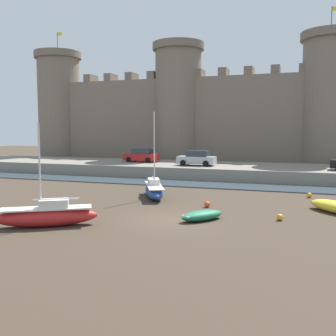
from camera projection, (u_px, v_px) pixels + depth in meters
ground_plane at (172, 220)px, 22.71m from camera, size 160.00×160.00×0.00m
water_channel at (222, 185)px, 36.45m from camera, size 80.00×4.50×0.10m
quay_road at (235, 171)px, 43.21m from camera, size 70.65×10.00×1.28m
castle at (248, 111)px, 51.97m from camera, size 65.79×7.14×20.06m
sailboat_midflat_right at (154, 190)px, 30.13m from camera, size 3.57×5.47×6.54m
rowboat_near_channel_left at (335, 207)px, 24.67m from camera, size 3.59×3.73×0.75m
rowboat_foreground_left at (202, 215)px, 22.60m from camera, size 2.58×2.91×0.58m
sailboat_near_channel_right at (47, 215)px, 21.19m from camera, size 5.33×3.96×5.53m
mooring_buoy_near_channel at (207, 204)px, 26.36m from camera, size 0.42×0.42×0.42m
mooring_buoy_mid_mud at (280, 217)px, 22.56m from camera, size 0.38×0.38×0.38m
mooring_buoy_near_shore at (309, 195)px, 30.08m from camera, size 0.39×0.39×0.39m
car_quay_centre_east at (141, 156)px, 47.36m from camera, size 4.15×1.98×1.62m
car_quay_west at (197, 158)px, 42.73m from camera, size 4.15×1.98×1.62m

